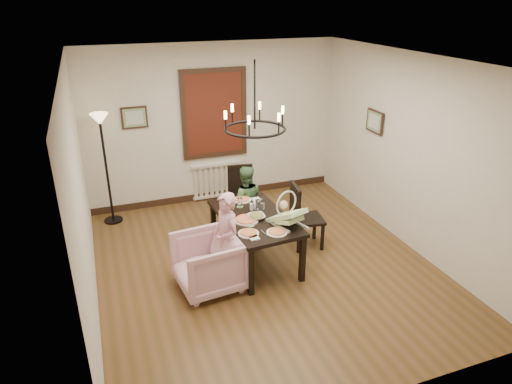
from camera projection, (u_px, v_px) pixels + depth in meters
room_shell at (256, 164)px, 6.19m from camera, size 4.51×5.00×2.81m
dining_table at (255, 222)px, 6.29m from camera, size 0.96×1.58×0.71m
chair_far at (242, 195)px, 7.50m from camera, size 0.47×0.47×0.94m
chair_right at (308, 215)px, 6.74m from camera, size 0.51×0.51×1.01m
armchair at (208, 263)px, 5.81m from camera, size 0.89×0.87×0.73m
elderly_woman at (227, 247)px, 5.86m from camera, size 0.34×0.44×1.05m
seated_man at (245, 207)px, 7.06m from camera, size 0.54×0.46×0.96m
baby_bouncer at (287, 214)px, 5.94m from camera, size 0.51×0.59×0.33m
salad_bowl at (256, 216)px, 6.17m from camera, size 0.28×0.28×0.07m
pizza_platter at (246, 220)px, 6.11m from camera, size 0.32×0.32×0.04m
drinking_glass at (262, 207)px, 6.35m from camera, size 0.07×0.07×0.14m
window_blinds at (214, 114)px, 7.90m from camera, size 1.00×0.03×1.40m
radiator at (217, 180)px, 8.42m from camera, size 0.92×0.12×0.62m
picture_back at (134, 118)px, 7.47m from camera, size 0.42×0.03×0.36m
picture_right at (375, 121)px, 7.24m from camera, size 0.03×0.42×0.36m
floor_lamp at (107, 171)px, 7.32m from camera, size 0.30×0.30×1.80m
chandelier at (255, 129)px, 5.76m from camera, size 0.80×0.80×0.04m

